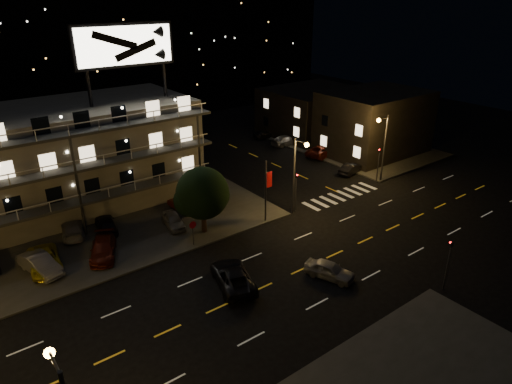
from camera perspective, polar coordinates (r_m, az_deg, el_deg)
ground at (r=36.79m, az=3.23°, el=-10.76°), size 140.00×140.00×0.00m
curb_nw at (r=47.97m, az=-26.34°, el=-4.53°), size 44.00×24.00×0.15m
curb_ne at (r=68.97m, az=11.60°, el=5.83°), size 16.00×24.00×0.15m
motel at (r=50.21m, az=-23.95°, el=3.74°), size 28.00×13.80×18.10m
side_bldg_front at (r=65.37m, az=14.51°, el=8.39°), size 14.06×10.00×8.50m
side_bldg_back at (r=73.31m, az=7.11°, el=9.99°), size 14.06×12.00×7.00m
streetlight_nc at (r=44.79m, az=5.12°, el=2.95°), size 0.44×1.92×8.00m
streetlight_ne at (r=54.68m, az=15.60°, el=6.06°), size 1.92×0.44×8.00m
signal_nw at (r=46.39m, az=5.01°, el=0.53°), size 0.20×0.27×4.60m
signal_sw at (r=37.11m, az=22.96°, el=-7.83°), size 0.20×0.27×4.60m
signal_ne at (r=55.43m, az=15.08°, el=3.74°), size 0.27×0.20×4.60m
banner_north at (r=43.64m, az=1.30°, el=0.29°), size 0.83×0.16×6.40m
stop_sign at (r=40.48m, az=-7.90°, el=-4.65°), size 0.91×0.11×2.61m
tree at (r=41.61m, az=-6.76°, el=-0.36°), size 5.05×4.86×6.36m
lot_car_1 at (r=40.66m, az=-25.37°, el=-8.15°), size 2.71×4.80×1.50m
lot_car_2 at (r=41.06m, az=-24.91°, el=-7.81°), size 2.93×5.31×1.41m
lot_car_3 at (r=41.05m, az=-18.57°, el=-6.73°), size 3.80×5.21×1.40m
lot_car_4 at (r=44.30m, az=-10.28°, el=-3.50°), size 2.25×4.05×1.30m
lot_car_7 at (r=45.40m, az=-22.00°, el=-4.23°), size 2.88×4.99×1.36m
lot_car_8 at (r=45.03m, az=-18.21°, el=-3.81°), size 2.50×4.50×1.45m
lot_car_9 at (r=47.40m, az=-9.27°, el=-1.56°), size 1.51×3.86×1.25m
side_car_0 at (r=57.78m, az=11.78°, el=2.87°), size 4.20×2.24×1.32m
side_car_1 at (r=63.57m, az=8.35°, el=5.18°), size 5.92×3.60×1.54m
side_car_2 at (r=67.57m, az=3.86°, el=6.47°), size 5.06×2.36×1.43m
side_car_3 at (r=70.76m, az=1.11°, el=7.26°), size 3.90×1.98×1.27m
road_car_east at (r=36.96m, az=9.17°, el=-9.62°), size 2.93×4.31×1.36m
road_car_west at (r=35.71m, az=-2.94°, el=-10.47°), size 4.04×5.99×1.53m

